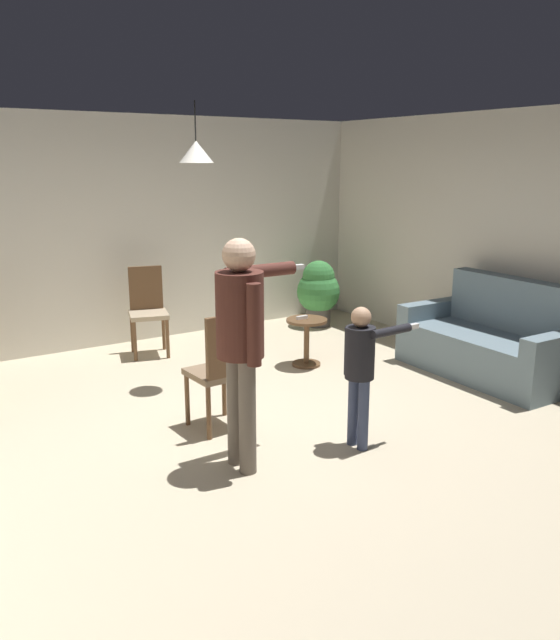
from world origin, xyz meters
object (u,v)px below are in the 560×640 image
at_px(dining_chair_by_counter, 220,367).
at_px(dining_chair_near_wall, 148,307).
at_px(person_child, 361,361).
at_px(spare_remote_on_table, 302,317).
at_px(person_adult, 242,329).
at_px(potted_plant_corner, 318,290).
at_px(side_table_by_couch, 307,336).
at_px(couch_floral, 490,343).

distance_m(dining_chair_by_counter, dining_chair_near_wall, 2.40).
height_order(person_child, spare_remote_on_table, person_child).
xyz_separation_m(person_adult, potted_plant_corner, (2.90, 3.04, -0.55)).
relative_size(side_table_by_couch, spare_remote_on_table, 4.00).
distance_m(couch_floral, spare_remote_on_table, 1.97).
xyz_separation_m(couch_floral, person_child, (-2.26, -0.61, 0.36)).
bearing_deg(person_child, person_adult, -104.39).
distance_m(side_table_by_couch, potted_plant_corner, 1.77).
relative_size(couch_floral, spare_remote_on_table, 14.01).
relative_size(dining_chair_near_wall, spare_remote_on_table, 7.69).
distance_m(potted_plant_corner, spare_remote_on_table, 1.78).
distance_m(dining_chair_by_counter, spare_remote_on_table, 1.86).
xyz_separation_m(side_table_by_couch, person_adult, (-1.76, -1.69, 0.71)).
relative_size(dining_chair_by_counter, spare_remote_on_table, 7.69).
distance_m(person_child, dining_chair_near_wall, 3.28).
bearing_deg(dining_chair_by_counter, spare_remote_on_table, 31.28).
height_order(person_adult, person_child, person_adult).
xyz_separation_m(person_adult, person_child, (0.92, -0.19, -0.34)).
bearing_deg(person_adult, dining_chair_by_counter, 165.84).
distance_m(person_adult, person_child, 1.00).
distance_m(dining_chair_near_wall, potted_plant_corner, 2.40).
bearing_deg(spare_remote_on_table, dining_chair_near_wall, 132.31).
distance_m(couch_floral, person_child, 2.37).
bearing_deg(dining_chair_by_counter, potted_plant_corner, 37.98).
distance_m(person_child, potted_plant_corner, 3.79).
bearing_deg(couch_floral, person_child, 106.62).
bearing_deg(spare_remote_on_table, person_adult, -134.90).
xyz_separation_m(couch_floral, potted_plant_corner, (-0.28, 2.62, 0.15)).
bearing_deg(dining_chair_near_wall, couch_floral, 151.43).
relative_size(person_child, potted_plant_corner, 1.27).
relative_size(dining_chair_by_counter, potted_plant_corner, 1.13).
height_order(dining_chair_near_wall, potted_plant_corner, dining_chair_near_wall).
bearing_deg(person_child, potted_plant_corner, 145.78).
bearing_deg(person_child, dining_chair_near_wall, -175.27).
relative_size(side_table_by_couch, dining_chair_by_counter, 0.52).
bearing_deg(couch_floral, dining_chair_by_counter, 86.65).
bearing_deg(person_adult, dining_chair_near_wall, 171.30).
height_order(dining_chair_by_counter, potted_plant_corner, dining_chair_by_counter).
bearing_deg(person_adult, person_child, 78.88).
bearing_deg(spare_remote_on_table, side_table_by_couch, -30.95).
xyz_separation_m(couch_floral, person_adult, (-3.18, -0.42, 0.70)).
bearing_deg(person_adult, couch_floral, 98.15).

